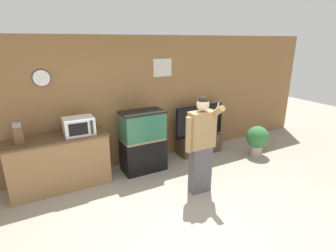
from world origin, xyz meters
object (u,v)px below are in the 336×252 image
object	(u,v)px
counter_island	(60,163)
potted_plant	(257,138)
aquarium_on_stand	(143,141)
microwave	(79,126)
knife_block	(19,135)
tv_on_stand	(199,139)
person_standing	(201,144)

from	to	relation	value
counter_island	potted_plant	bearing A→B (deg)	-8.70
aquarium_on_stand	microwave	bearing A→B (deg)	177.69
potted_plant	knife_block	bearing A→B (deg)	172.39
counter_island	potted_plant	size ratio (longest dim) A/B	2.46
aquarium_on_stand	potted_plant	distance (m)	2.62
counter_island	knife_block	size ratio (longest dim) A/B	4.85
microwave	tv_on_stand	size ratio (longest dim) A/B	0.40
counter_island	aquarium_on_stand	xyz separation A→B (m)	(1.53, -0.06, 0.13)
aquarium_on_stand	potted_plant	xyz separation A→B (m)	(2.54, -0.57, -0.21)
microwave	tv_on_stand	bearing A→B (deg)	2.55
microwave	person_standing	size ratio (longest dim) A/B	0.30
counter_island	tv_on_stand	xyz separation A→B (m)	(3.00, 0.11, -0.15)
counter_island	person_standing	bearing A→B (deg)	-31.16
knife_block	potted_plant	xyz separation A→B (m)	(4.62, -0.62, -0.69)
tv_on_stand	potted_plant	distance (m)	1.30
aquarium_on_stand	tv_on_stand	world-z (taller)	aquarium_on_stand
microwave	potted_plant	xyz separation A→B (m)	(3.71, -0.61, -0.70)
counter_island	person_standing	world-z (taller)	person_standing
knife_block	potted_plant	bearing A→B (deg)	-7.61
tv_on_stand	person_standing	xyz separation A→B (m)	(-0.94, -1.35, 0.54)
knife_block	person_standing	xyz separation A→B (m)	(2.60, -1.24, -0.21)
counter_island	person_standing	distance (m)	2.44
counter_island	knife_block	bearing A→B (deg)	-179.28
microwave	counter_island	bearing A→B (deg)	178.36
counter_island	aquarium_on_stand	size ratio (longest dim) A/B	1.36
counter_island	knife_block	xyz separation A→B (m)	(-0.54, -0.01, 0.61)
microwave	person_standing	world-z (taller)	person_standing
microwave	knife_block	bearing A→B (deg)	179.76
tv_on_stand	potted_plant	size ratio (longest dim) A/B	1.82
counter_island	tv_on_stand	distance (m)	3.01
tv_on_stand	knife_block	bearing A→B (deg)	-178.17
potted_plant	counter_island	bearing A→B (deg)	171.30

